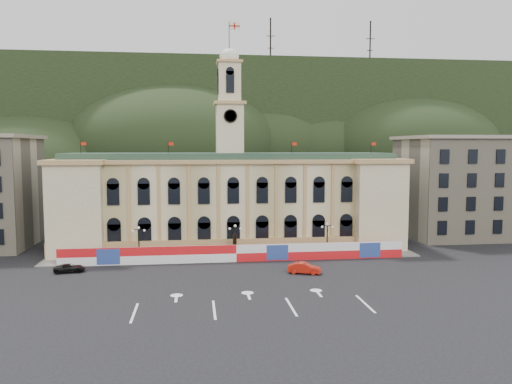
{
  "coord_description": "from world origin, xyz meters",
  "views": [
    {
      "loc": [
        -5.76,
        -55.79,
        16.59
      ],
      "look_at": [
        3.23,
        18.0,
        9.86
      ],
      "focal_mm": 35.0,
      "sensor_mm": 36.0,
      "label": 1
    }
  ],
  "objects": [
    {
      "name": "pavement",
      "position": [
        0.0,
        17.75,
        0.08
      ],
      "size": [
        56.0,
        5.5,
        0.16
      ],
      "primitive_type": "cube",
      "color": "slate",
      "rests_on": "ground"
    },
    {
      "name": "side_building_right",
      "position": [
        43.0,
        30.93,
        9.33
      ],
      "size": [
        21.0,
        17.0,
        18.6
      ],
      "color": "tan",
      "rests_on": "ground"
    },
    {
      "name": "ground",
      "position": [
        0.0,
        0.0,
        0.0
      ],
      "size": [
        260.0,
        260.0,
        0.0
      ],
      "primitive_type": "plane",
      "color": "black",
      "rests_on": "ground"
    },
    {
      "name": "lane_markings",
      "position": [
        0.0,
        -5.0,
        0.0
      ],
      "size": [
        26.0,
        10.0,
        0.02
      ],
      "primitive_type": null,
      "color": "white",
      "rests_on": "ground"
    },
    {
      "name": "hill_ridge",
      "position": [
        0.03,
        121.99,
        19.48
      ],
      "size": [
        230.0,
        80.0,
        64.0
      ],
      "color": "black",
      "rests_on": "ground"
    },
    {
      "name": "lamp_left",
      "position": [
        -14.0,
        17.0,
        3.07
      ],
      "size": [
        1.96,
        0.44,
        5.15
      ],
      "color": "black",
      "rests_on": "ground"
    },
    {
      "name": "hoarding_fence",
      "position": [
        0.06,
        15.07,
        1.25
      ],
      "size": [
        50.0,
        0.44,
        2.5
      ],
      "color": "red",
      "rests_on": "ground"
    },
    {
      "name": "lamp_center",
      "position": [
        0.0,
        17.0,
        3.07
      ],
      "size": [
        1.96,
        0.44,
        5.15
      ],
      "color": "black",
      "rests_on": "ground"
    },
    {
      "name": "black_suv",
      "position": [
        -22.5,
        11.68,
        0.55
      ],
      "size": [
        3.0,
        4.53,
        1.11
      ],
      "primitive_type": "imported",
      "rotation": [
        0.0,
        0.0,
        1.72
      ],
      "color": "black",
      "rests_on": "ground"
    },
    {
      "name": "lamp_right",
      "position": [
        14.0,
        17.0,
        3.07
      ],
      "size": [
        1.96,
        0.44,
        5.15
      ],
      "color": "black",
      "rests_on": "ground"
    },
    {
      "name": "statue",
      "position": [
        0.0,
        18.0,
        1.19
      ],
      "size": [
        1.4,
        1.4,
        3.72
      ],
      "color": "#595651",
      "rests_on": "ground"
    },
    {
      "name": "red_sedan",
      "position": [
        8.32,
        7.3,
        0.72
      ],
      "size": [
        4.23,
        5.3,
        1.43
      ],
      "primitive_type": "imported",
      "rotation": [
        0.0,
        0.0,
        1.23
      ],
      "color": "red",
      "rests_on": "ground"
    },
    {
      "name": "city_hall",
      "position": [
        0.0,
        27.63,
        7.85
      ],
      "size": [
        56.2,
        17.6,
        37.1
      ],
      "color": "beige",
      "rests_on": "ground"
    }
  ]
}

